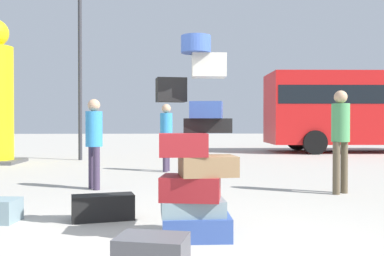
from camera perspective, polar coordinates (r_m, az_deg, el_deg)
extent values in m
plane|color=#ADA89E|center=(4.01, -3.10, -16.73)|extent=(80.00, 80.00, 0.00)
cube|color=#334F99|center=(4.55, 0.62, -13.06)|extent=(0.70, 0.51, 0.24)
cube|color=gray|center=(4.52, 0.06, -10.49)|extent=(0.67, 0.51, 0.17)
cube|color=maroon|center=(4.43, -0.16, -8.00)|extent=(0.66, 0.52, 0.25)
cube|color=olive|center=(4.39, 2.13, -5.08)|extent=(0.61, 0.48, 0.21)
cube|color=maroon|center=(4.31, -1.21, -2.27)|extent=(0.49, 0.36, 0.23)
cube|color=black|center=(4.62, 2.06, 0.33)|extent=(0.53, 0.39, 0.15)
cube|color=#334F99|center=(4.50, 1.92, 2.43)|extent=(0.37, 0.30, 0.18)
cube|color=black|center=(4.62, -2.82, 5.09)|extent=(0.34, 0.27, 0.26)
cube|color=beige|center=(4.58, 2.25, 8.31)|extent=(0.36, 0.26, 0.25)
cylinder|color=#334F99|center=(4.52, 0.53, 11.13)|extent=(0.31, 0.31, 0.18)
cube|color=#4C4C51|center=(3.53, -5.38, -16.58)|extent=(0.63, 0.51, 0.31)
cube|color=black|center=(5.45, -11.83, -10.35)|extent=(0.80, 0.47, 0.31)
cylinder|color=brown|center=(7.70, 19.70, -4.98)|extent=(0.12, 0.12, 0.88)
cylinder|color=brown|center=(7.52, 18.76, -5.11)|extent=(0.12, 0.12, 0.88)
cylinder|color=#4C9959|center=(7.57, 19.26, 0.68)|extent=(0.30, 0.30, 0.64)
sphere|color=tan|center=(7.59, 19.28, 3.94)|extent=(0.22, 0.22, 0.22)
cylinder|color=#3F334C|center=(7.98, -13.26, -5.15)|extent=(0.12, 0.12, 0.77)
cylinder|color=#3F334C|center=(7.78, -12.66, -5.30)|extent=(0.12, 0.12, 0.77)
cylinder|color=#338CCC|center=(7.84, -12.98, -0.12)|extent=(0.30, 0.30, 0.63)
sphere|color=tan|center=(7.84, -12.99, 2.99)|extent=(0.22, 0.22, 0.22)
cylinder|color=#3F334C|center=(10.52, -3.32, -3.61)|extent=(0.12, 0.12, 0.80)
cylinder|color=#3F334C|center=(10.31, -3.61, -3.70)|extent=(0.12, 0.12, 0.80)
cylinder|color=#338CCC|center=(10.38, -3.46, 0.28)|extent=(0.30, 0.30, 0.63)
sphere|color=tan|center=(10.39, -3.47, 2.62)|extent=(0.22, 0.22, 0.22)
cube|color=red|center=(18.59, 23.03, 2.42)|extent=(8.42, 2.76, 2.80)
cube|color=black|center=(18.61, 23.04, 3.93)|extent=(8.26, 2.78, 0.70)
cylinder|color=black|center=(18.87, 13.90, -1.51)|extent=(0.91, 0.28, 0.90)
cylinder|color=black|center=(16.47, 16.13, -1.86)|extent=(0.91, 0.28, 0.90)
cylinder|color=#333338|center=(14.12, -14.77, 9.54)|extent=(0.12, 0.12, 6.71)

